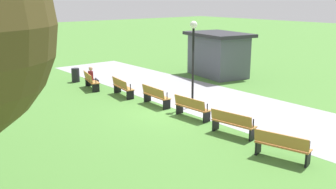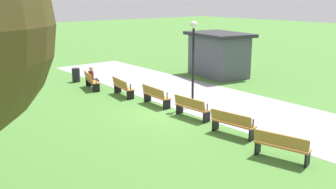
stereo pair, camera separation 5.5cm
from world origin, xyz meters
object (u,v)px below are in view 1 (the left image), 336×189
object	(u,v)px
bench_4	(233,123)
lamp_post	(193,48)
bench_0	(91,80)
bench_3	(192,107)
trash_bin	(76,75)
kiosk	(218,54)
bench_2	(155,96)
person_seated	(92,77)
bench_1	(122,87)
bench_5	(282,146)

from	to	relation	value
bench_4	lamp_post	distance (m)	4.45
bench_0	lamp_post	size ratio (longest dim) A/B	0.45
bench_3	trash_bin	xyz separation A→B (m)	(-9.31, -0.55, -0.07)
bench_0	kiosk	distance (m)	8.14
bench_0	trash_bin	distance (m)	2.16
bench_0	bench_2	xyz separation A→B (m)	(4.75, 0.71, 0.00)
bench_2	person_seated	bearing A→B (deg)	-170.80
bench_1	bench_4	bearing A→B (deg)	8.60
lamp_post	bench_2	bearing A→B (deg)	-135.91
bench_5	person_seated	distance (m)	12.03
bench_1	bench_2	size ratio (longest dim) A/B	1.02
bench_2	kiosk	bearing A→B (deg)	115.18
bench_5	lamp_post	xyz separation A→B (m)	(-5.96, 1.88, 2.20)
lamp_post	kiosk	xyz separation A→B (m)	(-4.14, 6.00, -1.29)
bench_1	lamp_post	world-z (taller)	lamp_post
bench_3	person_seated	size ratio (longest dim) A/B	1.40
kiosk	trash_bin	bearing A→B (deg)	-106.94
bench_3	lamp_post	xyz separation A→B (m)	(-1.20, 1.17, 2.20)
bench_1	lamp_post	bearing A→B (deg)	29.92
bench_2	person_seated	xyz separation A→B (m)	(-4.86, -0.54, 0.17)
bench_2	lamp_post	world-z (taller)	lamp_post
bench_3	bench_4	world-z (taller)	same
bench_0	bench_5	xyz separation A→B (m)	(11.91, 0.00, 0.00)
trash_bin	kiosk	bearing A→B (deg)	62.82
bench_1	bench_5	bearing A→B (deg)	5.75
bench_5	kiosk	distance (m)	12.84
person_seated	lamp_post	xyz separation A→B (m)	(6.07, 1.71, 2.03)
bench_5	person_seated	xyz separation A→B (m)	(-12.02, 0.17, 0.17)
bench_1	bench_3	xyz separation A→B (m)	(4.80, 0.24, 0.00)
person_seated	bench_1	bearing A→B (deg)	21.28
kiosk	bench_2	bearing A→B (deg)	-57.45
bench_0	bench_4	xyz separation A→B (m)	(9.55, 0.48, 0.00)
bench_2	kiosk	world-z (taller)	kiosk
bench_3	person_seated	xyz separation A→B (m)	(-7.27, -0.54, 0.17)
bench_4	bench_5	bearing A→B (deg)	-20.00
bench_4	kiosk	bearing A→B (deg)	127.68
bench_1	bench_0	bearing A→B (deg)	-160.00
bench_1	bench_4	distance (m)	7.20
person_seated	bench_2	bearing A→B (deg)	20.67
bench_0	bench_3	bearing A→B (deg)	20.03
bench_1	bench_3	size ratio (longest dim) A/B	1.02
person_seated	trash_bin	xyz separation A→B (m)	(-2.04, -0.01, -0.23)
bench_0	bench_5	world-z (taller)	same
bench_2	lamp_post	xyz separation A→B (m)	(1.20, 1.17, 2.20)
trash_bin	bench_1	bearing A→B (deg)	3.91
bench_2	person_seated	size ratio (longest dim) A/B	1.40
bench_4	kiosk	size ratio (longest dim) A/B	0.38
kiosk	bench_4	bearing A→B (deg)	-33.48
lamp_post	bench_4	bearing A→B (deg)	-21.32
bench_4	lamp_post	world-z (taller)	lamp_post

